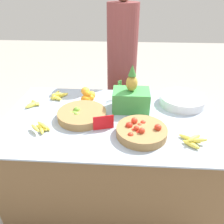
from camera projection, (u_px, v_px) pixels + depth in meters
name	position (u px, v px, depth m)	size (l,w,h in m)	color
ground_plane	(112.00, 183.00, 2.14)	(12.00, 12.00, 0.00)	#A39E93
market_table	(112.00, 153.00, 1.95)	(1.74, 1.05, 0.76)	brown
lime_bowl	(82.00, 114.00, 1.73)	(0.39, 0.39, 0.09)	olive
tomato_basket	(141.00, 131.00, 1.53)	(0.36, 0.36, 0.10)	olive
orange_pile	(88.00, 96.00, 1.97)	(0.13, 0.18, 0.13)	orange
metal_bowl	(182.00, 100.00, 1.93)	(0.40, 0.40, 0.08)	silver
price_sign	(104.00, 123.00, 1.59)	(0.15, 0.05, 0.11)	red
produce_crate	(131.00, 98.00, 1.82)	(0.30, 0.21, 0.39)	green
veg_bundle	(119.00, 89.00, 2.02)	(0.03, 0.06, 0.17)	#428438
banana_bunch_middle_right	(58.00, 96.00, 2.04)	(0.16, 0.16, 0.06)	#EFDB4C
banana_bunch_back_center	(34.00, 104.00, 1.92)	(0.13, 0.16, 0.04)	#EFDB4C
banana_bunch_front_center	(41.00, 127.00, 1.60)	(0.17, 0.17, 0.05)	#EFDB4C
banana_bunch_front_left	(193.00, 140.00, 1.46)	(0.18, 0.17, 0.06)	#EFDB4C
vendor_person	(122.00, 74.00, 2.50)	(0.33, 0.33, 1.72)	brown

